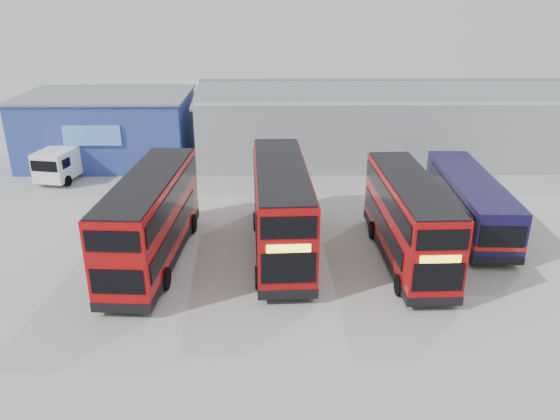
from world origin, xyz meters
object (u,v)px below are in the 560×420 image
object	(u,v)px
single_decker_blue	(469,202)
panel_van	(66,160)
office_block	(109,127)
double_decker_centre	(281,210)
double_decker_left	(151,221)
maintenance_shed	(393,120)
double_decker_right	(408,221)

from	to	relation	value
single_decker_blue	panel_van	world-z (taller)	single_decker_blue
office_block	double_decker_centre	size ratio (longest dim) A/B	1.15
double_decker_left	single_decker_blue	size ratio (longest dim) A/B	0.97
single_decker_blue	panel_van	size ratio (longest dim) A/B	1.95
single_decker_blue	panel_van	bearing A→B (deg)	-16.84
single_decker_blue	maintenance_shed	bearing A→B (deg)	-82.96
office_block	maintenance_shed	world-z (taller)	maintenance_shed
panel_van	office_block	bearing A→B (deg)	73.91
double_decker_left	double_decker_centre	size ratio (longest dim) A/B	0.97
double_decker_right	panel_van	xyz separation A→B (m)	(-20.95, 12.79, -0.78)
office_block	single_decker_blue	xyz separation A→B (m)	(23.21, -12.91, -1.16)
double_decker_right	panel_van	world-z (taller)	double_decker_right
maintenance_shed	double_decker_left	xyz separation A→B (m)	(-15.34, -18.98, -0.45)
double_decker_right	double_decker_left	bearing A→B (deg)	178.81
maintenance_shed	double_decker_centre	size ratio (longest dim) A/B	2.86
office_block	double_decker_right	size ratio (longest dim) A/B	1.26
double_decker_left	panel_van	world-z (taller)	double_decker_left
office_block	panel_van	world-z (taller)	office_block
maintenance_shed	double_decker_centre	xyz separation A→B (m)	(-9.18, -17.88, -0.38)
single_decker_blue	panel_van	xyz separation A→B (m)	(-25.27, 8.83, -0.16)
single_decker_blue	double_decker_left	bearing A→B (deg)	16.24
office_block	double_decker_left	world-z (taller)	office_block
maintenance_shed	single_decker_blue	world-z (taller)	maintenance_shed
double_decker_left	double_decker_right	bearing A→B (deg)	-175.93
maintenance_shed	single_decker_blue	distance (m)	15.01
double_decker_left	maintenance_shed	bearing A→B (deg)	-125.37
office_block	single_decker_blue	bearing A→B (deg)	-29.08
double_decker_left	panel_van	distance (m)	15.60
double_decker_centre	panel_van	bearing A→B (deg)	139.02
double_decker_right	maintenance_shed	bearing A→B (deg)	78.95
maintenance_shed	double_decker_centre	distance (m)	20.10
office_block	panel_van	xyz separation A→B (m)	(-2.06, -4.08, -1.32)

